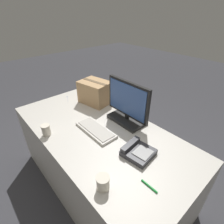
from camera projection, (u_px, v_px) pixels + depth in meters
ground_plane at (101, 181)px, 1.95m from camera, size 12.00×12.00×0.00m
office_desk at (100, 158)px, 1.76m from camera, size 1.80×0.90×0.72m
monitor at (127, 106)px, 1.61m from camera, size 0.48×0.21×0.40m
keyboard at (96, 130)px, 1.55m from camera, size 0.40×0.17×0.03m
desk_phone at (138, 151)px, 1.31m from camera, size 0.23×0.23×0.07m
paper_cup_left at (46, 130)px, 1.49m from camera, size 0.08×0.08×0.10m
paper_cup_right at (103, 183)px, 1.05m from camera, size 0.09×0.09×0.09m
spoon at (67, 98)px, 2.11m from camera, size 0.15×0.08×0.00m
cardboard_box at (95, 92)px, 1.96m from camera, size 0.37×0.30×0.25m
pen_marker at (149, 186)px, 1.08m from camera, size 0.12×0.01×0.01m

